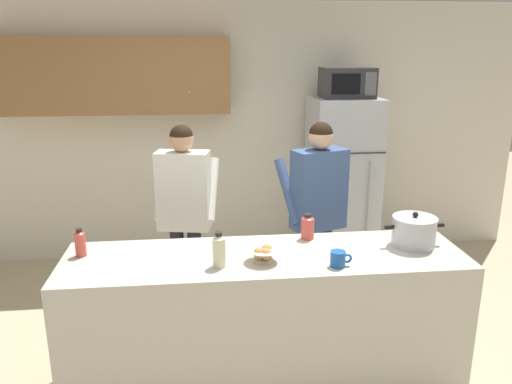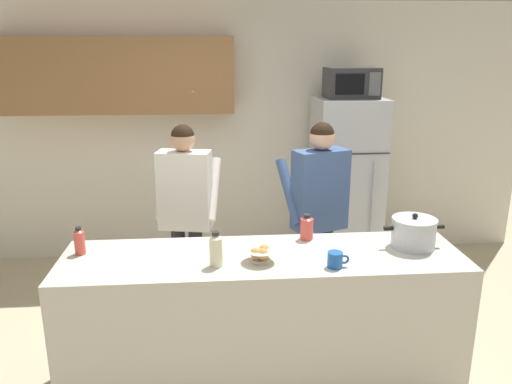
{
  "view_description": "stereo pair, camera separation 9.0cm",
  "coord_description": "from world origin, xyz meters",
  "views": [
    {
      "loc": [
        -0.37,
        -2.88,
        2.18
      ],
      "look_at": [
        0.0,
        0.55,
        1.17
      ],
      "focal_mm": 35.32,
      "sensor_mm": 36.0,
      "label": 1
    },
    {
      "loc": [
        -0.28,
        -2.89,
        2.18
      ],
      "look_at": [
        0.0,
        0.55,
        1.17
      ],
      "focal_mm": 35.32,
      "sensor_mm": 36.0,
      "label": 2
    }
  ],
  "objects": [
    {
      "name": "kitchen_island",
      "position": [
        0.0,
        0.0,
        0.46
      ],
      "size": [
        2.51,
        0.68,
        0.92
      ],
      "primitive_type": "cube",
      "color": "beige",
      "rests_on": "ground"
    },
    {
      "name": "microwave",
      "position": [
        1.0,
        1.83,
        1.84
      ],
      "size": [
        0.48,
        0.37,
        0.28
      ],
      "color": "#2D2D30",
      "rests_on": "refrigerator"
    },
    {
      "name": "bottle_near_edge",
      "position": [
        0.32,
        0.25,
        1.01
      ],
      "size": [
        0.09,
        0.09,
        0.18
      ],
      "color": "#D84C3F",
      "rests_on": "kitchen_island"
    },
    {
      "name": "bread_bowl",
      "position": [
        -0.02,
        -0.1,
        0.97
      ],
      "size": [
        0.21,
        0.21,
        0.1
      ],
      "color": "beige",
      "rests_on": "kitchen_island"
    },
    {
      "name": "refrigerator",
      "position": [
        1.0,
        1.85,
        0.85
      ],
      "size": [
        0.64,
        0.68,
        1.7
      ],
      "color": "#B7BABF",
      "rests_on": "ground"
    },
    {
      "name": "bottle_mid_counter",
      "position": [
        -1.14,
        0.11,
        1.01
      ],
      "size": [
        0.07,
        0.07,
        0.18
      ],
      "color": "#D84C3F",
      "rests_on": "kitchen_island"
    },
    {
      "name": "person_near_pot",
      "position": [
        -0.53,
        0.93,
        1.0
      ],
      "size": [
        0.55,
        0.48,
        1.61
      ],
      "color": "black",
      "rests_on": "ground"
    },
    {
      "name": "ground_plane",
      "position": [
        0.0,
        0.0,
        0.0
      ],
      "size": [
        14.0,
        14.0,
        0.0
      ],
      "primitive_type": "plane",
      "color": "#C6B793"
    },
    {
      "name": "back_wall_unit",
      "position": [
        -0.27,
        2.25,
        1.43
      ],
      "size": [
        6.0,
        0.48,
        2.6
      ],
      "color": "silver",
      "rests_on": "ground"
    },
    {
      "name": "bottle_far_corner",
      "position": [
        -0.29,
        -0.14,
        1.03
      ],
      "size": [
        0.08,
        0.08,
        0.22
      ],
      "color": "beige",
      "rests_on": "kitchen_island"
    },
    {
      "name": "cooking_pot",
      "position": [
        0.98,
        0.06,
        1.02
      ],
      "size": [
        0.4,
        0.29,
        0.23
      ],
      "color": "silver",
      "rests_on": "kitchen_island"
    },
    {
      "name": "coffee_mug",
      "position": [
        0.41,
        -0.21,
        0.97
      ],
      "size": [
        0.13,
        0.09,
        0.1
      ],
      "color": "#1E59B2",
      "rests_on": "kitchen_island"
    },
    {
      "name": "person_by_sink",
      "position": [
        0.51,
        0.79,
        1.02
      ],
      "size": [
        0.59,
        0.54,
        1.63
      ],
      "color": "black",
      "rests_on": "ground"
    }
  ]
}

